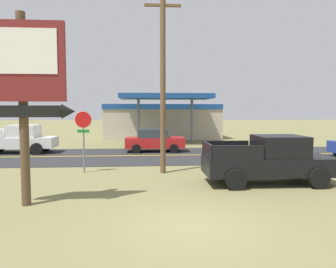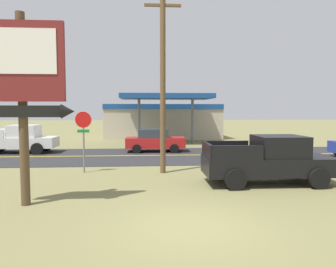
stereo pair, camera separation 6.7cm
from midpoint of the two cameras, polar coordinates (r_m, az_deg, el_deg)
The scene contains 10 objects.
ground_plane at distance 8.69m, azimuth 4.21°, elevation -15.94°, with size 180.00×180.00×0.00m, color olive.
road_asphalt at distance 21.31m, azimuth -0.89°, elevation -3.81°, with size 140.00×8.00×0.02m, color #2B2B2D.
road_centre_line at distance 21.31m, azimuth -0.89°, elevation -3.78°, with size 126.00×0.20×0.01m, color gold.
motel_sign at distance 10.84m, azimuth -24.20°, elevation 8.85°, with size 2.96×0.54×5.97m.
stop_sign at distance 15.86m, azimuth -14.61°, elevation 0.60°, with size 0.80×0.08×2.95m.
utility_pole at distance 15.37m, azimuth -0.80°, elevation 11.22°, with size 1.89×0.26×9.12m.
gas_station at distance 34.61m, azimuth -0.93°, elevation 2.50°, with size 12.00×11.50×4.40m.
pickup_black_parked_on_lawn at distance 13.78m, azimuth 17.66°, elevation -4.44°, with size 5.22×2.28×1.96m.
pickup_white_on_road at distance 24.75m, azimuth -24.81°, elevation -0.86°, with size 5.20×2.24×1.96m.
car_red_near_lane at distance 23.18m, azimuth -2.30°, elevation -1.12°, with size 4.20×2.00×1.64m.
Camera 2 is at (-1.17, -8.07, 2.99)m, focal length 34.48 mm.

